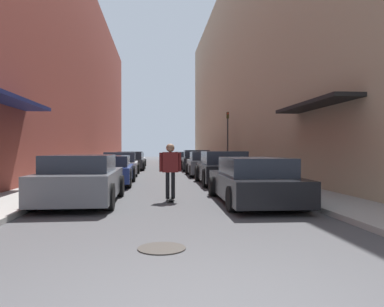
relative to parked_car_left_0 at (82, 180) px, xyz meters
The scene contains 19 objects.
ground 12.84m from the parked_car_left_0, 79.30° to the left, with size 108.36×108.36×0.00m, color #424244.
curb_strip_left 17.64m from the parked_car_left_0, 96.00° to the left, with size 1.80×49.25×0.12m.
curb_strip_right 18.74m from the parked_car_left_0, 69.35° to the left, with size 1.80×49.25×0.12m.
building_row_left 19.18m from the parked_car_left_0, 105.14° to the left, with size 4.90×49.25×13.64m.
building_row_right 21.11m from the parked_car_left_0, 61.52° to the left, with size 4.90×49.25×15.11m.
parked_car_left_0 is the anchor object (origin of this frame).
parked_car_left_1 5.24m from the parked_car_left_0, 88.76° to the left, with size 1.89×4.42×1.19m.
parked_car_left_2 10.90m from the parked_car_left_0, 89.91° to the left, with size 1.98×4.25×1.30m.
parked_car_left_3 16.44m from the parked_car_left_0, 89.23° to the left, with size 1.98×4.02×1.30m.
parked_car_left_4 21.45m from the parked_car_left_0, 89.58° to the left, with size 1.95×4.83×1.17m.
parked_car_right_0 4.61m from the parked_car_left_0, ahead, with size 1.95×4.75×1.23m.
parked_car_right_1 6.98m from the parked_car_left_0, 47.25° to the left, with size 1.98×4.43×1.37m.
parked_car_right_2 11.14m from the parked_car_left_0, 65.22° to the left, with size 1.95×4.04×1.32m.
parked_car_right_3 15.91m from the parked_car_left_0, 72.77° to the left, with size 1.98×4.11×1.41m.
parked_car_right_4 20.74m from the parked_car_left_0, 77.35° to the left, with size 1.93×3.98×1.25m.
parked_car_right_5 25.82m from the parked_car_left_0, 79.64° to the left, with size 2.09×4.82×1.24m.
skateboarder 2.41m from the parked_car_left_0, ahead, with size 0.61×0.78×1.61m.
manhole_cover 5.27m from the parked_car_left_0, 66.85° to the right, with size 0.70×0.70×0.02m.
traffic_light 17.09m from the parked_car_left_0, 65.78° to the left, with size 0.16×0.22×3.94m.
Camera 1 is at (-0.41, -3.13, 1.44)m, focal length 35.00 mm.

